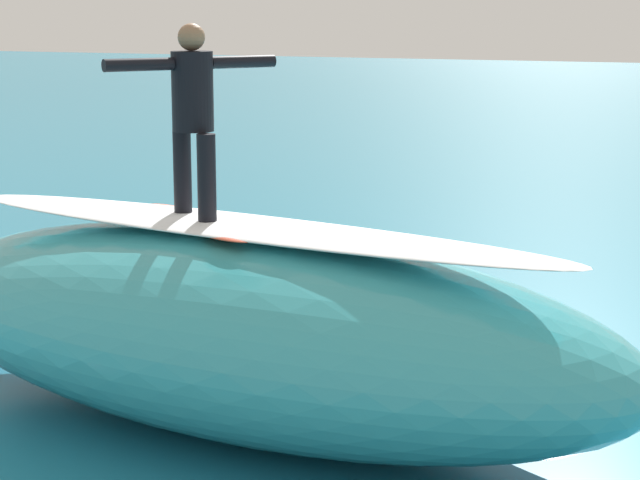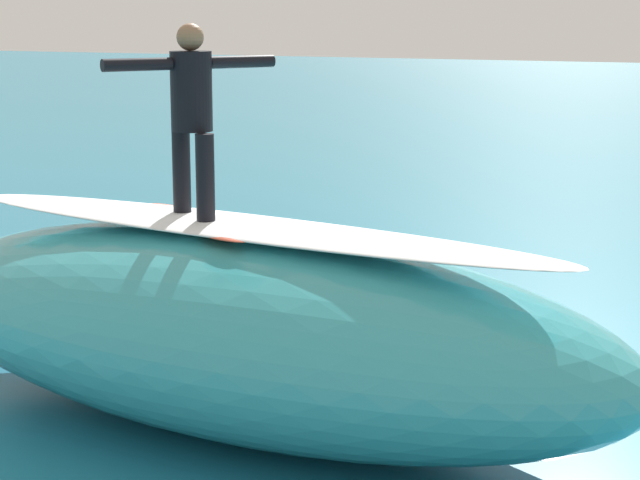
{
  "view_description": "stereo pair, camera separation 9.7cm",
  "coord_description": "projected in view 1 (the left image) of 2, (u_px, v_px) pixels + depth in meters",
  "views": [
    {
      "loc": [
        -4.5,
        10.11,
        3.34
      ],
      "look_at": [
        -0.49,
        0.5,
        1.25
      ],
      "focal_mm": 65.92,
      "sensor_mm": 36.0,
      "label": 1
    },
    {
      "loc": [
        -4.59,
        10.07,
        3.34
      ],
      "look_at": [
        -0.49,
        0.5,
        1.25
      ],
      "focal_mm": 65.92,
      "sensor_mm": 36.0,
      "label": 2
    }
  ],
  "objects": [
    {
      "name": "surfer_paddling",
      "position": [
        430.0,
        320.0,
        11.82
      ],
      "size": [
        1.71,
        0.74,
        0.31
      ],
      "rotation": [
        0.0,
        0.0,
        -0.3
      ],
      "color": "black",
      "rests_on": "surfboard_paddling"
    },
    {
      "name": "foam_patch_near",
      "position": [
        31.0,
        340.0,
        11.59
      ],
      "size": [
        0.88,
        0.96,
        0.17
      ],
      "primitive_type": "ellipsoid",
      "rotation": [
        0.0,
        0.0,
        1.2
      ],
      "color": "white",
      "rests_on": "ground_plane"
    },
    {
      "name": "surfboard_riding",
      "position": [
        195.0,
        222.0,
        9.47
      ],
      "size": [
        1.86,
        1.56,
        0.07
      ],
      "primitive_type": "ellipsoid",
      "rotation": [
        0.0,
        0.0,
        -0.64
      ],
      "color": "#E0563D",
      "rests_on": "wave_crest"
    },
    {
      "name": "surfboard_paddling",
      "position": [
        419.0,
        335.0,
        11.93
      ],
      "size": [
        2.48,
        1.25,
        0.08
      ],
      "primitive_type": "ellipsoid",
      "rotation": [
        0.0,
        0.0,
        -0.3
      ],
      "color": "#EAE5C6",
      "rests_on": "ground_plane"
    },
    {
      "name": "surfer_riding",
      "position": [
        193.0,
        106.0,
        9.29
      ],
      "size": [
        0.95,
        1.23,
        1.54
      ],
      "rotation": [
        0.0,
        0.0,
        -0.64
      ],
      "color": "black",
      "rests_on": "surfboard_riding"
    },
    {
      "name": "foam_patch_mid",
      "position": [
        469.0,
        402.0,
        9.8
      ],
      "size": [
        0.62,
        0.59,
        0.16
      ],
      "primitive_type": "ellipsoid",
      "rotation": [
        0.0,
        0.0,
        2.85
      ],
      "color": "white",
      "rests_on": "ground_plane"
    },
    {
      "name": "ground_plane",
      "position": [
        294.0,
        351.0,
        11.51
      ],
      "size": [
        120.0,
        120.0,
        0.0
      ],
      "primitive_type": "plane",
      "color": "teal"
    },
    {
      "name": "wave_crest",
      "position": [
        244.0,
        329.0,
        9.39
      ],
      "size": [
        7.06,
        3.76,
        1.58
      ],
      "primitive_type": "ellipsoid",
      "rotation": [
        0.0,
        0.0,
        -0.17
      ],
      "color": "teal",
      "rests_on": "ground_plane"
    },
    {
      "name": "wave_foam_lip",
      "position": [
        243.0,
        227.0,
        9.22
      ],
      "size": [
        5.77,
        1.88,
        0.08
      ],
      "primitive_type": "ellipsoid",
      "rotation": [
        0.0,
        0.0,
        -0.17
      ],
      "color": "white",
      "rests_on": "wave_crest"
    }
  ]
}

